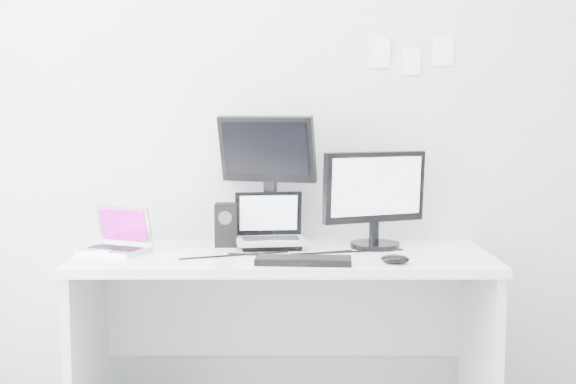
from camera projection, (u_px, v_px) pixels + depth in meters
name	position (u px, v px, depth m)	size (l,w,h in m)	color
back_wall	(284.00, 110.00, 3.59)	(3.60, 3.60, 0.00)	silver
desk	(283.00, 334.00, 3.35)	(1.80, 0.70, 0.73)	white
macbook	(113.00, 229.00, 3.31)	(0.28, 0.21, 0.21)	silver
speaker	(226.00, 225.00, 3.47)	(0.10, 0.10, 0.20)	black
dell_laptop	(271.00, 220.00, 3.41)	(0.31, 0.24, 0.26)	#A4A7AC
rear_monitor	(268.00, 179.00, 3.50)	(0.45, 0.16, 0.61)	black
samsung_monitor	(376.00, 198.00, 3.42)	(0.49, 0.23, 0.45)	black
keyboard	(303.00, 260.00, 3.08)	(0.39, 0.14, 0.03)	black
mouse	(395.00, 259.00, 3.07)	(0.12, 0.07, 0.04)	black
wall_note_0	(379.00, 53.00, 3.56)	(0.10, 0.00, 0.14)	white
wall_note_1	(411.00, 61.00, 3.56)	(0.09, 0.00, 0.13)	white
wall_note_2	(443.00, 50.00, 3.56)	(0.10, 0.00, 0.14)	white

